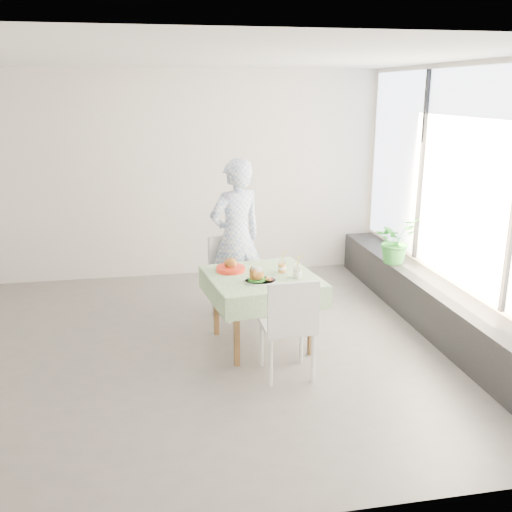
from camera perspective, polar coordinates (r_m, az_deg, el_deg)
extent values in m
plane|color=#585554|center=(5.87, -7.99, -9.30)|extent=(6.00, 6.00, 0.00)
plane|color=white|center=(5.31, -9.23, 19.13)|extent=(6.00, 6.00, 0.00)
cube|color=white|center=(7.88, -9.31, 7.90)|extent=(6.00, 0.02, 2.80)
cube|color=white|center=(3.02, -6.63, -5.53)|extent=(6.00, 0.02, 2.80)
cube|color=white|center=(6.28, 20.06, 5.03)|extent=(0.02, 5.00, 2.80)
cube|color=#D1E0F9|center=(6.22, 20.04, 7.28)|extent=(0.01, 4.80, 2.18)
cube|color=black|center=(6.48, 17.55, -5.00)|extent=(0.40, 4.80, 0.50)
cube|color=brown|center=(5.69, 0.59, -2.26)|extent=(1.02, 1.02, 0.04)
cube|color=white|center=(5.68, 0.59, -2.01)|extent=(1.17, 1.17, 0.01)
cube|color=white|center=(6.53, -2.21, -2.09)|extent=(0.57, 0.57, 0.04)
cube|color=white|center=(6.62, -3.12, 0.29)|extent=(0.41, 0.21, 0.43)
cube|color=white|center=(5.17, 3.11, -6.90)|extent=(0.46, 0.46, 0.04)
cube|color=white|center=(4.90, 3.75, -5.16)|extent=(0.45, 0.05, 0.45)
imported|color=#88A5DA|center=(6.49, -2.01, 1.84)|extent=(0.77, 0.65, 1.80)
cylinder|color=white|center=(5.48, 0.43, -2.52)|extent=(0.31, 0.31, 0.02)
cylinder|color=#145115|center=(5.47, 0.07, -2.40)|extent=(0.17, 0.17, 0.02)
ellipsoid|color=#9B6225|center=(5.45, 0.07, -1.91)|extent=(0.14, 0.13, 0.11)
ellipsoid|color=white|center=(5.44, 0.07, -1.41)|extent=(0.10, 0.10, 0.07)
cylinder|color=#9B160F|center=(5.48, 1.43, -2.29)|extent=(0.05, 0.05, 0.03)
cylinder|color=white|center=(5.75, 2.61, -1.08)|extent=(0.08, 0.08, 0.12)
cylinder|color=orange|center=(5.76, 2.61, -1.22)|extent=(0.07, 0.07, 0.09)
cylinder|color=white|center=(5.73, 2.62, -0.48)|extent=(0.09, 0.09, 0.01)
cylinder|color=yellow|center=(5.72, 2.68, -0.05)|extent=(0.01, 0.03, 0.17)
cylinder|color=white|center=(5.60, 4.12, -1.58)|extent=(0.09, 0.09, 0.12)
cylinder|color=#F1EBCA|center=(5.61, 4.12, -1.72)|extent=(0.08, 0.08, 0.09)
cylinder|color=white|center=(5.58, 4.14, -0.94)|extent=(0.09, 0.09, 0.01)
cylinder|color=yellow|center=(5.57, 4.20, -0.49)|extent=(0.01, 0.03, 0.17)
cylinder|color=red|center=(5.81, -2.56, -1.30)|extent=(0.30, 0.30, 0.05)
cylinder|color=white|center=(5.81, -2.56, -1.18)|extent=(0.25, 0.25, 0.02)
ellipsoid|color=#9B6225|center=(5.79, -2.57, -0.72)|extent=(0.13, 0.12, 0.11)
imported|color=#28792B|center=(7.06, 13.74, 1.52)|extent=(0.64, 0.61, 0.55)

